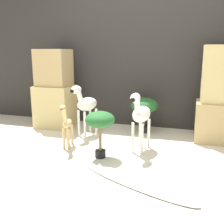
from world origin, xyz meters
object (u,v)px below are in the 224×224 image
(zebra_right, at_px, (140,114))
(surfboard, at_px, (134,181))
(zebra_left, at_px, (86,104))
(potted_palm_front, at_px, (144,107))
(giraffe_figurine, at_px, (67,125))
(potted_palm_back, at_px, (100,122))

(zebra_right, relative_size, surfboard, 0.60)
(zebra_left, distance_m, potted_palm_front, 0.90)
(zebra_right, bearing_deg, giraffe_figurine, -170.13)
(potted_palm_front, xyz_separation_m, potted_palm_back, (-0.31, -1.14, 0.04))
(zebra_left, relative_size, potted_palm_back, 1.37)
(zebra_left, height_order, potted_palm_back, zebra_left)
(potted_palm_front, bearing_deg, potted_palm_back, -105.35)
(zebra_left, distance_m, surfboard, 1.64)
(surfboard, bearing_deg, potted_palm_front, 96.80)
(giraffe_figurine, bearing_deg, zebra_right, 9.87)
(potted_palm_back, bearing_deg, zebra_right, 39.80)
(zebra_left, bearing_deg, giraffe_figurine, -93.21)
(zebra_left, xyz_separation_m, surfboard, (0.99, -1.23, -0.46))
(zebra_left, relative_size, potted_palm_front, 1.42)
(zebra_right, distance_m, zebra_left, 0.97)
(zebra_left, bearing_deg, potted_palm_back, -56.68)
(zebra_left, xyz_separation_m, potted_palm_front, (0.79, 0.41, -0.08))
(zebra_left, relative_size, giraffe_figurine, 1.28)
(surfboard, bearing_deg, zebra_right, 97.10)
(potted_palm_back, bearing_deg, zebra_left, 123.32)
(potted_palm_front, relative_size, surfboard, 0.42)
(giraffe_figurine, bearing_deg, potted_palm_back, -19.07)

